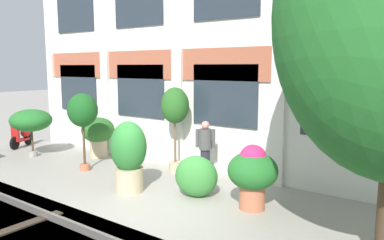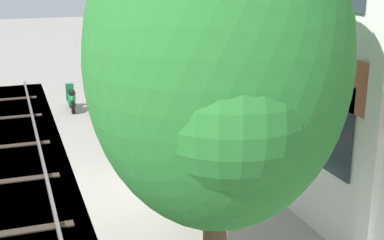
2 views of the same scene
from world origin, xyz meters
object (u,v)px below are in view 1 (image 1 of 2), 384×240
at_px(potted_plant_terracotta_small, 175,110).
at_px(topiary_hedge, 196,176).
at_px(resident_by_doorway, 205,148).
at_px(potted_plant_ribbed_drum, 253,172).
at_px(potted_plant_glazed_jar, 129,154).
at_px(potted_plant_low_pan, 83,112).
at_px(potted_plant_stone_basin, 98,133).
at_px(scooter_near_curb, 23,135).
at_px(potted_plant_tall_urn, 31,121).

height_order(potted_plant_terracotta_small, topiary_hedge, potted_plant_terracotta_small).
bearing_deg(resident_by_doorway, potted_plant_ribbed_drum, 27.68).
height_order(potted_plant_glazed_jar, topiary_hedge, potted_plant_glazed_jar).
xyz_separation_m(potted_plant_low_pan, topiary_hedge, (3.97, 0.12, -1.26)).
bearing_deg(potted_plant_stone_basin, potted_plant_low_pan, -53.69).
distance_m(potted_plant_ribbed_drum, potted_plant_low_pan, 5.46).
height_order(scooter_near_curb, topiary_hedge, scooter_near_curb).
distance_m(potted_plant_glazed_jar, potted_plant_low_pan, 2.61).
xyz_separation_m(potted_plant_glazed_jar, topiary_hedge, (1.54, 0.66, -0.44)).
height_order(potted_plant_glazed_jar, potted_plant_terracotta_small, potted_plant_terracotta_small).
distance_m(scooter_near_curb, resident_by_doorway, 8.02).
bearing_deg(potted_plant_ribbed_drum, resident_by_doorway, 149.93).
xyz_separation_m(scooter_near_curb, resident_by_doorway, (7.98, 0.66, 0.42)).
bearing_deg(potted_plant_low_pan, topiary_hedge, 1.67).
height_order(potted_plant_stone_basin, potted_plant_tall_urn, potted_plant_tall_urn).
distance_m(potted_plant_low_pan, topiary_hedge, 4.16).
bearing_deg(potted_plant_stone_basin, topiary_hedge, -14.01).
bearing_deg(potted_plant_ribbed_drum, potted_plant_stone_basin, 169.76).
relative_size(potted_plant_tall_urn, resident_by_doorway, 1.01).
bearing_deg(scooter_near_curb, potted_plant_terracotta_small, 68.19).
distance_m(potted_plant_tall_urn, potted_plant_terracotta_small, 5.33).
distance_m(potted_plant_stone_basin, potted_plant_tall_urn, 2.29).
distance_m(potted_plant_glazed_jar, potted_plant_ribbed_drum, 3.05).
relative_size(potted_plant_stone_basin, resident_by_doorway, 0.84).
bearing_deg(resident_by_doorway, potted_plant_tall_urn, -110.26).
bearing_deg(potted_plant_terracotta_small, potted_plant_tall_urn, -164.86).
height_order(potted_plant_stone_basin, resident_by_doorway, resident_by_doorway).
relative_size(potted_plant_ribbed_drum, potted_plant_low_pan, 0.62).
xyz_separation_m(potted_plant_tall_urn, scooter_near_curb, (-1.77, 0.66, -0.79)).
bearing_deg(topiary_hedge, potted_plant_ribbed_drum, 3.47).
bearing_deg(topiary_hedge, potted_plant_stone_basin, 165.99).
xyz_separation_m(potted_plant_glazed_jar, resident_by_doorway, (0.95, 1.92, -0.07)).
xyz_separation_m(potted_plant_ribbed_drum, potted_plant_terracotta_small, (-3.10, 1.23, 1.01)).
height_order(potted_plant_tall_urn, potted_plant_low_pan, potted_plant_low_pan).
bearing_deg(potted_plant_low_pan, resident_by_doorway, 22.08).
xyz_separation_m(potted_plant_tall_urn, potted_plant_ribbed_drum, (8.22, 0.15, -0.41)).
distance_m(potted_plant_stone_basin, scooter_near_curb, 3.69).
relative_size(potted_plant_stone_basin, potted_plant_terracotta_small, 0.55).
xyz_separation_m(potted_plant_ribbed_drum, topiary_hedge, (-1.41, -0.09, -0.33)).
height_order(potted_plant_glazed_jar, potted_plant_tall_urn, potted_plant_glazed_jar).
relative_size(potted_plant_ribbed_drum, topiary_hedge, 1.38).
distance_m(potted_plant_terracotta_small, potted_plant_low_pan, 2.69).
height_order(potted_plant_glazed_jar, potted_plant_low_pan, potted_plant_low_pan).
relative_size(potted_plant_stone_basin, potted_plant_low_pan, 0.59).
bearing_deg(scooter_near_curb, potted_plant_glazed_jar, 52.06).
relative_size(potted_plant_low_pan, scooter_near_curb, 1.80).
height_order(potted_plant_glazed_jar, potted_plant_ribbed_drum, potted_plant_glazed_jar).
distance_m(potted_plant_tall_urn, potted_plant_ribbed_drum, 8.23).
distance_m(potted_plant_stone_basin, topiary_hedge, 5.12).
relative_size(potted_plant_tall_urn, topiary_hedge, 1.59).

